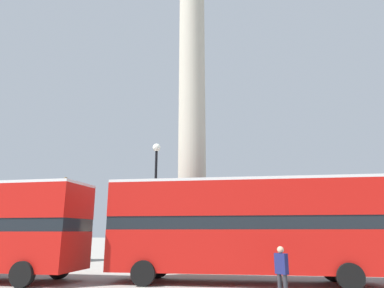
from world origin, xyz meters
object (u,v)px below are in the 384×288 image
(monument_column, at_px, (192,123))
(bus_c, at_px, (241,225))
(pedestrian_near_lamp, at_px, (282,270))
(equestrian_statue, at_px, (60,235))
(street_lamp, at_px, (155,197))

(monument_column, distance_m, bus_c, 9.08)
(bus_c, relative_size, pedestrian_near_lamp, 6.84)
(equestrian_statue, relative_size, street_lamp, 0.91)
(pedestrian_near_lamp, bearing_deg, bus_c, 156.57)
(street_lamp, distance_m, pedestrian_near_lamp, 9.01)
(bus_c, height_order, pedestrian_near_lamp, bus_c)
(equestrian_statue, distance_m, pedestrian_near_lamp, 19.64)
(monument_column, relative_size, street_lamp, 3.44)
(street_lamp, bearing_deg, pedestrian_near_lamp, -47.60)
(monument_column, relative_size, pedestrian_near_lamp, 14.27)
(monument_column, bearing_deg, street_lamp, -119.78)
(monument_column, distance_m, pedestrian_near_lamp, 12.84)
(equestrian_statue, bearing_deg, monument_column, 11.66)
(monument_column, xyz_separation_m, bus_c, (2.87, -5.54, -6.60))
(bus_c, distance_m, equestrian_statue, 16.44)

